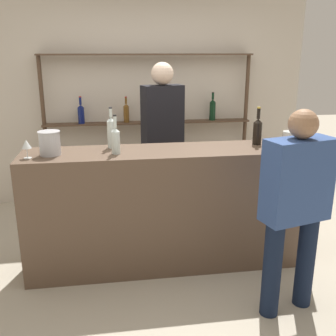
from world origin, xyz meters
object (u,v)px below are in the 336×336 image
object	(u,v)px
counter_bottle_0	(257,131)
ice_bucket	(50,143)
cork_jar	(289,138)
counter_bottle_1	(116,140)
wine_glass	(26,145)
counter_bottle_2	(111,132)
customer_right	(296,201)
server_behind_counter	(163,131)

from	to	relation	value
counter_bottle_0	ice_bucket	distance (m)	1.83
counter_bottle_0	cork_jar	xyz separation A→B (m)	(0.28, -0.06, -0.07)
counter_bottle_1	wine_glass	bearing A→B (deg)	-176.54
counter_bottle_2	customer_right	bearing A→B (deg)	-37.42
counter_bottle_1	server_behind_counter	bearing A→B (deg)	61.65
counter_bottle_1	server_behind_counter	world-z (taller)	server_behind_counter
counter_bottle_0	customer_right	size ratio (longest dim) A/B	0.22
cork_jar	customer_right	xyz separation A→B (m)	(-0.32, -0.85, -0.27)
counter_bottle_0	wine_glass	distance (m)	2.01
cork_jar	server_behind_counter	distance (m)	1.38
counter_bottle_2	server_behind_counter	world-z (taller)	server_behind_counter
counter_bottle_0	counter_bottle_1	world-z (taller)	counter_bottle_0
counter_bottle_1	server_behind_counter	size ratio (longest dim) A/B	0.18
ice_bucket	cork_jar	size ratio (longest dim) A/B	1.60
counter_bottle_1	ice_bucket	bearing A→B (deg)	175.87
customer_right	counter_bottle_2	bearing A→B (deg)	37.86
ice_bucket	counter_bottle_0	bearing A→B (deg)	3.56
server_behind_counter	customer_right	bearing A→B (deg)	7.46
counter_bottle_0	customer_right	xyz separation A→B (m)	(-0.04, -0.92, -0.33)
counter_bottle_2	server_behind_counter	xyz separation A→B (m)	(0.56, 0.76, -0.16)
counter_bottle_0	counter_bottle_1	distance (m)	1.30
wine_glass	counter_bottle_2	bearing A→B (deg)	21.25
counter_bottle_2	ice_bucket	distance (m)	0.54
counter_bottle_1	ice_bucket	size ratio (longest dim) A/B	1.64
counter_bottle_1	customer_right	size ratio (longest dim) A/B	0.21
counter_bottle_1	wine_glass	world-z (taller)	counter_bottle_1
counter_bottle_1	customer_right	bearing A→B (deg)	-31.35
cork_jar	counter_bottle_1	bearing A→B (deg)	-176.72
counter_bottle_0	wine_glass	world-z (taller)	counter_bottle_0
server_behind_counter	ice_bucket	bearing A→B (deg)	-63.82
customer_right	server_behind_counter	xyz separation A→B (m)	(-0.72, 1.74, 0.19)
cork_jar	customer_right	distance (m)	0.95
wine_glass	customer_right	world-z (taller)	customer_right
counter_bottle_1	wine_glass	size ratio (longest dim) A/B	2.14
counter_bottle_0	ice_bucket	bearing A→B (deg)	-176.44
counter_bottle_2	ice_bucket	world-z (taller)	counter_bottle_2
customer_right	server_behind_counter	size ratio (longest dim) A/B	0.86
ice_bucket	customer_right	world-z (taller)	customer_right
ice_bucket	cork_jar	world-z (taller)	ice_bucket
counter_bottle_1	cork_jar	size ratio (longest dim) A/B	2.62
server_behind_counter	cork_jar	bearing A→B (deg)	34.65
counter_bottle_1	customer_right	world-z (taller)	customer_right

